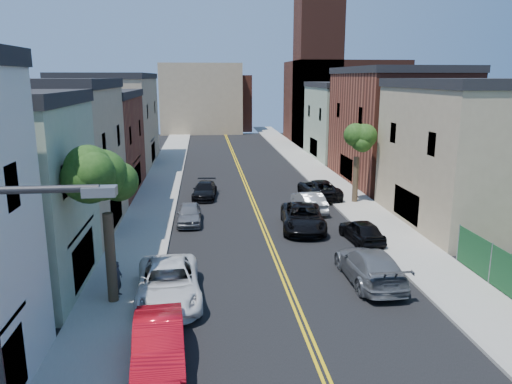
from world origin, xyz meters
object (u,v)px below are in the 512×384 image
object	(u,v)px
black_car_right	(362,231)
pedestrian_left	(118,279)
red_sedan	(159,344)
dark_car_right_far	(319,189)
white_pickup	(169,283)
black_car_left	(205,190)
grey_car_right	(370,266)
black_suv_lane	(303,217)
grey_car_left	(189,214)
silver_car_right	(309,201)

from	to	relation	value
black_car_right	pedestrian_left	distance (m)	14.73
red_sedan	dark_car_right_far	size ratio (longest dim) A/B	0.88
white_pickup	black_car_left	distance (m)	19.05
red_sedan	pedestrian_left	distance (m)	5.92
grey_car_right	black_suv_lane	bearing A→B (deg)	-80.56
black_suv_lane	pedestrian_left	world-z (taller)	pedestrian_left
white_pickup	grey_car_right	world-z (taller)	white_pickup
grey_car_left	silver_car_right	distance (m)	8.96
white_pickup	pedestrian_left	size ratio (longest dim) A/B	3.65
pedestrian_left	black_car_right	bearing A→B (deg)	-56.52
black_car_left	black_car_right	xyz separation A→B (m)	(9.30, -12.15, 0.05)
black_car_right	silver_car_right	bearing A→B (deg)	-82.17
white_pickup	black_suv_lane	distance (m)	12.55
black_car_left	black_suv_lane	bearing A→B (deg)	-50.43
red_sedan	black_car_left	size ratio (longest dim) A/B	1.09
black_car_left	black_suv_lane	size ratio (longest dim) A/B	0.77
black_suv_lane	pedestrian_left	distance (m)	13.82
silver_car_right	grey_car_left	bearing A→B (deg)	8.98
black_suv_lane	dark_car_right_far	bearing A→B (deg)	76.51
white_pickup	silver_car_right	distance (m)	16.78
black_car_left	black_car_right	bearing A→B (deg)	-47.07
dark_car_right_far	black_car_left	bearing A→B (deg)	-10.33
silver_car_right	pedestrian_left	xyz separation A→B (m)	(-11.55, -13.58, 0.22)
black_car_right	black_suv_lane	size ratio (longest dim) A/B	0.71
black_suv_lane	red_sedan	bearing A→B (deg)	-111.93
dark_car_right_far	pedestrian_left	size ratio (longest dim) A/B	3.40
black_car_left	silver_car_right	bearing A→B (deg)	-27.86
black_car_left	grey_car_right	bearing A→B (deg)	-60.91
grey_car_left	black_car_left	distance (m)	7.28
red_sedan	black_car_right	world-z (taller)	red_sedan
white_pickup	silver_car_right	bearing A→B (deg)	52.51
white_pickup	grey_car_left	distance (m)	11.79
red_sedan	black_suv_lane	xyz separation A→B (m)	(7.99, 14.76, 0.01)
black_car_left	dark_car_right_far	size ratio (longest dim) A/B	0.81
grey_car_left	black_suv_lane	size ratio (longest dim) A/B	0.69
grey_car_right	black_car_right	xyz separation A→B (m)	(1.47, 5.77, -0.12)
white_pickup	grey_car_right	size ratio (longest dim) A/B	1.05
grey_car_right	dark_car_right_far	distance (m)	16.99
black_car_right	dark_car_right_far	world-z (taller)	dark_car_right_far
black_car_left	white_pickup	bearing A→B (deg)	-89.62
red_sedan	black_suv_lane	distance (m)	16.78
grey_car_left	grey_car_right	xyz separation A→B (m)	(8.92, -10.72, 0.13)
black_car_right	silver_car_right	xyz separation A→B (m)	(-1.70, 7.14, 0.05)
red_sedan	grey_car_left	size ratio (longest dim) A/B	1.21
grey_car_right	red_sedan	bearing A→B (deg)	32.10
white_pickup	grey_car_right	bearing A→B (deg)	2.49
black_suv_lane	grey_car_right	bearing A→B (deg)	-73.39
black_car_left	black_suv_lane	world-z (taller)	black_suv_lane
silver_car_right	dark_car_right_far	xyz separation A→B (m)	(1.70, 4.01, 0.02)
grey_car_right	black_car_right	bearing A→B (deg)	-105.02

